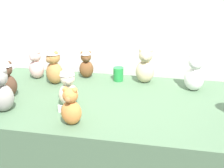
{
  "coord_description": "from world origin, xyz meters",
  "views": [
    {
      "loc": [
        0.33,
        -1.5,
        1.62
      ],
      "look_at": [
        0.0,
        0.25,
        0.86
      ],
      "focal_mm": 45.84,
      "sensor_mm": 36.0,
      "label": 1
    }
  ],
  "objects_px": {
    "teddy_bear_snow": "(195,74)",
    "teddy_bear_caramel": "(54,65)",
    "teddy_bear_ash": "(1,91)",
    "teddy_bear_cocoa": "(6,78)",
    "teddy_bear_blush": "(36,65)",
    "teddy_bear_chestnut": "(86,63)",
    "display_table": "(112,144)",
    "teddy_bear_cream": "(68,86)",
    "teddy_bear_ginger": "(71,107)",
    "teddy_bear_sand": "(145,66)",
    "party_cup_green": "(118,74)"
  },
  "relations": [
    {
      "from": "teddy_bear_cocoa",
      "to": "teddy_bear_chestnut",
      "type": "bearing_deg",
      "value": 13.54
    },
    {
      "from": "teddy_bear_sand",
      "to": "teddy_bear_cream",
      "type": "height_order",
      "value": "teddy_bear_sand"
    },
    {
      "from": "teddy_bear_chestnut",
      "to": "teddy_bear_blush",
      "type": "bearing_deg",
      "value": 171.6
    },
    {
      "from": "teddy_bear_ash",
      "to": "teddy_bear_chestnut",
      "type": "bearing_deg",
      "value": 40.8
    },
    {
      "from": "display_table",
      "to": "teddy_bear_chestnut",
      "type": "xyz_separation_m",
      "value": [
        -0.29,
        0.38,
        0.49
      ]
    },
    {
      "from": "display_table",
      "to": "teddy_bear_cream",
      "type": "distance_m",
      "value": 0.59
    },
    {
      "from": "teddy_bear_caramel",
      "to": "teddy_bear_sand",
      "type": "relative_size",
      "value": 1.09
    },
    {
      "from": "teddy_bear_sand",
      "to": "teddy_bear_snow",
      "type": "bearing_deg",
      "value": -17.17
    },
    {
      "from": "teddy_bear_ginger",
      "to": "teddy_bear_cream",
      "type": "relative_size",
      "value": 0.85
    },
    {
      "from": "teddy_bear_chestnut",
      "to": "teddy_bear_cream",
      "type": "xyz_separation_m",
      "value": [
        0.02,
        -0.52,
        0.01
      ]
    },
    {
      "from": "teddy_bear_blush",
      "to": "teddy_bear_chestnut",
      "type": "xyz_separation_m",
      "value": [
        0.4,
        0.09,
        0.01
      ]
    },
    {
      "from": "display_table",
      "to": "teddy_bear_cream",
      "type": "xyz_separation_m",
      "value": [
        -0.27,
        -0.13,
        0.51
      ]
    },
    {
      "from": "teddy_bear_cocoa",
      "to": "teddy_bear_sand",
      "type": "distance_m",
      "value": 1.03
    },
    {
      "from": "teddy_bear_chestnut",
      "to": "teddy_bear_cocoa",
      "type": "bearing_deg",
      "value": -154.89
    },
    {
      "from": "teddy_bear_caramel",
      "to": "teddy_bear_cream",
      "type": "bearing_deg",
      "value": -27.36
    },
    {
      "from": "teddy_bear_cream",
      "to": "party_cup_green",
      "type": "height_order",
      "value": "teddy_bear_cream"
    },
    {
      "from": "teddy_bear_cocoa",
      "to": "teddy_bear_caramel",
      "type": "distance_m",
      "value": 0.38
    },
    {
      "from": "display_table",
      "to": "teddy_bear_ginger",
      "type": "bearing_deg",
      "value": -115.87
    },
    {
      "from": "teddy_bear_chestnut",
      "to": "teddy_bear_caramel",
      "type": "bearing_deg",
      "value": -162.17
    },
    {
      "from": "teddy_bear_cocoa",
      "to": "teddy_bear_blush",
      "type": "bearing_deg",
      "value": 49.75
    },
    {
      "from": "teddy_bear_snow",
      "to": "teddy_bear_ash",
      "type": "bearing_deg",
      "value": -138.33
    },
    {
      "from": "teddy_bear_chestnut",
      "to": "display_table",
      "type": "bearing_deg",
      "value": -74.76
    },
    {
      "from": "teddy_bear_caramel",
      "to": "teddy_bear_sand",
      "type": "height_order",
      "value": "teddy_bear_caramel"
    },
    {
      "from": "teddy_bear_cream",
      "to": "teddy_bear_snow",
      "type": "xyz_separation_m",
      "value": [
        0.83,
        0.41,
        -0.01
      ]
    },
    {
      "from": "teddy_bear_snow",
      "to": "teddy_bear_caramel",
      "type": "bearing_deg",
      "value": -159.46
    },
    {
      "from": "teddy_bear_sand",
      "to": "teddy_bear_caramel",
      "type": "bearing_deg",
      "value": -171.39
    },
    {
      "from": "teddy_bear_ash",
      "to": "teddy_bear_cocoa",
      "type": "bearing_deg",
      "value": 90.48
    },
    {
      "from": "teddy_bear_blush",
      "to": "party_cup_green",
      "type": "bearing_deg",
      "value": 16.37
    },
    {
      "from": "teddy_bear_sand",
      "to": "party_cup_green",
      "type": "bearing_deg",
      "value": 177.35
    },
    {
      "from": "teddy_bear_cocoa",
      "to": "display_table",
      "type": "bearing_deg",
      "value": -26.43
    },
    {
      "from": "teddy_bear_ash",
      "to": "teddy_bear_caramel",
      "type": "relative_size",
      "value": 0.94
    },
    {
      "from": "teddy_bear_sand",
      "to": "teddy_bear_blush",
      "type": "bearing_deg",
      "value": -179.1
    },
    {
      "from": "teddy_bear_blush",
      "to": "teddy_bear_ash",
      "type": "distance_m",
      "value": 0.58
    },
    {
      "from": "teddy_bear_ash",
      "to": "teddy_bear_snow",
      "type": "distance_m",
      "value": 1.34
    },
    {
      "from": "teddy_bear_ginger",
      "to": "teddy_bear_snow",
      "type": "bearing_deg",
      "value": 41.96
    },
    {
      "from": "display_table",
      "to": "teddy_bear_blush",
      "type": "height_order",
      "value": "teddy_bear_blush"
    },
    {
      "from": "display_table",
      "to": "teddy_bear_sand",
      "type": "xyz_separation_m",
      "value": [
        0.19,
        0.37,
        0.5
      ]
    },
    {
      "from": "teddy_bear_sand",
      "to": "teddy_bear_cream",
      "type": "relative_size",
      "value": 1.01
    },
    {
      "from": "teddy_bear_blush",
      "to": "teddy_bear_ash",
      "type": "xyz_separation_m",
      "value": [
        0.03,
        -0.57,
        0.02
      ]
    },
    {
      "from": "teddy_bear_chestnut",
      "to": "teddy_bear_snow",
      "type": "relative_size",
      "value": 0.91
    },
    {
      "from": "party_cup_green",
      "to": "teddy_bear_cream",
      "type": "bearing_deg",
      "value": -116.98
    },
    {
      "from": "display_table",
      "to": "teddy_bear_cocoa",
      "type": "xyz_separation_m",
      "value": [
        -0.73,
        -0.09,
        0.51
      ]
    },
    {
      "from": "teddy_bear_ash",
      "to": "teddy_bear_snow",
      "type": "xyz_separation_m",
      "value": [
        1.22,
        0.56,
        -0.01
      ]
    },
    {
      "from": "display_table",
      "to": "teddy_bear_ash",
      "type": "height_order",
      "value": "teddy_bear_ash"
    },
    {
      "from": "teddy_bear_ash",
      "to": "party_cup_green",
      "type": "distance_m",
      "value": 0.91
    },
    {
      "from": "teddy_bear_caramel",
      "to": "teddy_bear_snow",
      "type": "relative_size",
      "value": 1.11
    },
    {
      "from": "teddy_bear_sand",
      "to": "teddy_bear_ginger",
      "type": "distance_m",
      "value": 0.81
    },
    {
      "from": "teddy_bear_caramel",
      "to": "teddy_bear_cream",
      "type": "distance_m",
      "value": 0.41
    },
    {
      "from": "teddy_bear_cocoa",
      "to": "teddy_bear_ash",
      "type": "relative_size",
      "value": 1.02
    },
    {
      "from": "teddy_bear_caramel",
      "to": "teddy_bear_ginger",
      "type": "distance_m",
      "value": 0.66
    }
  ]
}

